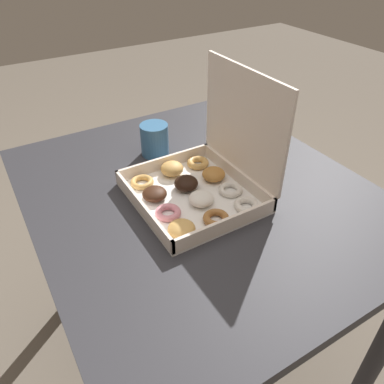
# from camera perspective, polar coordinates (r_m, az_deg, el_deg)

# --- Properties ---
(ground_plane) EXTENTS (8.00, 8.00, 0.00)m
(ground_plane) POSITION_cam_1_polar(r_m,az_deg,el_deg) (1.57, 0.68, -22.55)
(ground_plane) COLOR #6B6054
(dining_table) EXTENTS (0.98, 0.85, 0.76)m
(dining_table) POSITION_cam_1_polar(r_m,az_deg,el_deg) (1.07, 0.93, -4.61)
(dining_table) COLOR #2D2D33
(dining_table) RESTS_ON ground_plane
(donut_box) EXTENTS (0.32, 0.30, 0.31)m
(donut_box) POSITION_cam_1_polar(r_m,az_deg,el_deg) (0.96, 1.77, 2.54)
(donut_box) COLOR white
(donut_box) RESTS_ON dining_table
(coffee_mug) EXTENTS (0.08, 0.08, 0.10)m
(coffee_mug) POSITION_cam_1_polar(r_m,az_deg,el_deg) (1.14, -5.72, 8.02)
(coffee_mug) COLOR teal
(coffee_mug) RESTS_ON dining_table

